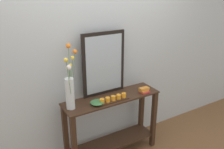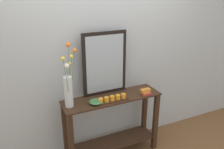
{
  "view_description": "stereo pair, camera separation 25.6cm",
  "coord_description": "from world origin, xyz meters",
  "px_view_note": "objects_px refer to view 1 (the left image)",
  "views": [
    {
      "loc": [
        -1.32,
        -2.22,
        2.15
      ],
      "look_at": [
        0.0,
        0.0,
        1.14
      ],
      "focal_mm": 37.8,
      "sensor_mm": 36.0,
      "label": 1
    },
    {
      "loc": [
        -1.09,
        -2.34,
        2.15
      ],
      "look_at": [
        0.0,
        0.0,
        1.14
      ],
      "focal_mm": 37.8,
      "sensor_mm": 36.0,
      "label": 2
    }
  ],
  "objects_px": {
    "console_table": "(112,122)",
    "book_stack": "(144,90)",
    "mirror_leaning": "(104,64)",
    "candle_tray": "(113,99)",
    "tall_vase_left": "(70,88)",
    "decorative_bowl": "(97,102)"
  },
  "relations": [
    {
      "from": "mirror_leaning",
      "to": "decorative_bowl",
      "type": "distance_m",
      "value": 0.47
    },
    {
      "from": "mirror_leaning",
      "to": "candle_tray",
      "type": "relative_size",
      "value": 1.99
    },
    {
      "from": "mirror_leaning",
      "to": "console_table",
      "type": "bearing_deg",
      "value": -78.32
    },
    {
      "from": "mirror_leaning",
      "to": "tall_vase_left",
      "type": "xyz_separation_m",
      "value": [
        -0.49,
        -0.13,
        -0.15
      ]
    },
    {
      "from": "tall_vase_left",
      "to": "book_stack",
      "type": "height_order",
      "value": "tall_vase_left"
    },
    {
      "from": "candle_tray",
      "to": "book_stack",
      "type": "relative_size",
      "value": 3.06
    },
    {
      "from": "tall_vase_left",
      "to": "decorative_bowl",
      "type": "distance_m",
      "value": 0.37
    },
    {
      "from": "tall_vase_left",
      "to": "candle_tray",
      "type": "distance_m",
      "value": 0.54
    },
    {
      "from": "console_table",
      "to": "book_stack",
      "type": "relative_size",
      "value": 9.57
    },
    {
      "from": "tall_vase_left",
      "to": "book_stack",
      "type": "xyz_separation_m",
      "value": [
        0.94,
        -0.1,
        -0.21
      ]
    },
    {
      "from": "mirror_leaning",
      "to": "tall_vase_left",
      "type": "bearing_deg",
      "value": -164.86
    },
    {
      "from": "console_table",
      "to": "tall_vase_left",
      "type": "distance_m",
      "value": 0.79
    },
    {
      "from": "decorative_bowl",
      "to": "book_stack",
      "type": "height_order",
      "value": "book_stack"
    },
    {
      "from": "console_table",
      "to": "decorative_bowl",
      "type": "relative_size",
      "value": 7.64
    },
    {
      "from": "tall_vase_left",
      "to": "candle_tray",
      "type": "bearing_deg",
      "value": -12.25
    },
    {
      "from": "console_table",
      "to": "tall_vase_left",
      "type": "relative_size",
      "value": 1.76
    },
    {
      "from": "mirror_leaning",
      "to": "candle_tray",
      "type": "bearing_deg",
      "value": -92.47
    },
    {
      "from": "console_table",
      "to": "decorative_bowl",
      "type": "distance_m",
      "value": 0.45
    },
    {
      "from": "candle_tray",
      "to": "decorative_bowl",
      "type": "xyz_separation_m",
      "value": [
        -0.2,
        0.02,
        -0.0
      ]
    },
    {
      "from": "mirror_leaning",
      "to": "tall_vase_left",
      "type": "distance_m",
      "value": 0.53
    },
    {
      "from": "candle_tray",
      "to": "decorative_bowl",
      "type": "height_order",
      "value": "candle_tray"
    },
    {
      "from": "candle_tray",
      "to": "book_stack",
      "type": "xyz_separation_m",
      "value": [
        0.46,
        0.0,
        0.0
      ]
    }
  ]
}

